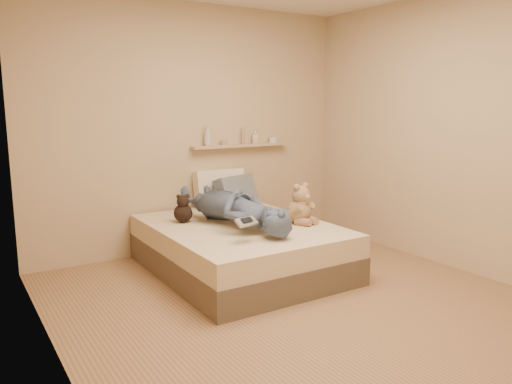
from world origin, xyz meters
TOP-DOWN VIEW (x-y plane):
  - room at (0.00, 0.00)m, footprint 3.80×3.80m
  - bed at (0.00, 0.93)m, footprint 1.50×1.90m
  - game_console at (-0.27, 0.37)m, footprint 0.21×0.12m
  - teddy_bear at (0.50, 0.67)m, footprint 0.31×0.31m
  - dark_plush at (-0.42, 1.29)m, footprint 0.18×0.18m
  - pillow_cream at (0.23, 1.76)m, footprint 0.57×0.29m
  - pillow_grey at (0.36, 1.62)m, footprint 0.55×0.39m
  - person at (-0.06, 0.94)m, footprint 0.64×1.51m
  - wall_shelf at (0.55, 1.84)m, footprint 1.20×0.12m
  - shelf_bottles at (0.48, 1.84)m, footprint 0.95×0.11m

SIDE VIEW (x-z plane):
  - bed at x=0.00m, z-range 0.00..0.45m
  - dark_plush at x=-0.42m, z-range 0.43..0.71m
  - teddy_bear at x=0.50m, z-range 0.42..0.80m
  - pillow_grey at x=0.36m, z-range 0.44..0.80m
  - game_console at x=-0.27m, z-range 0.59..0.66m
  - person at x=-0.06m, z-range 0.45..0.80m
  - pillow_cream at x=0.23m, z-range 0.44..0.86m
  - wall_shelf at x=0.55m, z-range 1.09..1.11m
  - shelf_bottles at x=0.48m, z-range 1.09..1.30m
  - room at x=0.00m, z-range -0.60..3.20m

